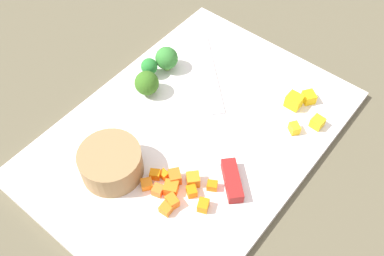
{
  "coord_description": "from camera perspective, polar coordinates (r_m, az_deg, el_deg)",
  "views": [
    {
      "loc": [
        -0.31,
        -0.25,
        0.56
      ],
      "look_at": [
        0.0,
        0.0,
        0.02
      ],
      "focal_mm": 41.23,
      "sensor_mm": 36.0,
      "label": 1
    }
  ],
  "objects": [
    {
      "name": "carrot_dice_0",
      "position": [
        0.62,
        -5.87,
        -7.22
      ],
      "size": [
        0.02,
        0.02,
        0.01
      ],
      "primitive_type": "cube",
      "rotation": [
        0.0,
        0.0,
        0.91
      ],
      "color": "orange",
      "rests_on": "cutting_board"
    },
    {
      "name": "cutting_board",
      "position": [
        0.68,
        0.0,
        -0.81
      ],
      "size": [
        0.49,
        0.35,
        0.01
      ],
      "primitive_type": "cube",
      "color": "white",
      "rests_on": "ground_plane"
    },
    {
      "name": "prep_bowl",
      "position": [
        0.63,
        -10.44,
        -4.45
      ],
      "size": [
        0.09,
        0.09,
        0.04
      ],
      "primitive_type": "cylinder",
      "color": "olive",
      "rests_on": "cutting_board"
    },
    {
      "name": "ground_plane",
      "position": [
        0.68,
        0.0,
        -1.1
      ],
      "size": [
        4.0,
        4.0,
        0.0
      ],
      "primitive_type": "plane",
      "color": "brown"
    },
    {
      "name": "carrot_dice_10",
      "position": [
        0.61,
        -0.04,
        -8.19
      ],
      "size": [
        0.02,
        0.02,
        0.01
      ],
      "primitive_type": "cube",
      "rotation": [
        0.0,
        0.0,
        2.52
      ],
      "color": "orange",
      "rests_on": "cutting_board"
    },
    {
      "name": "carrot_dice_11",
      "position": [
        0.63,
        -3.66,
        -6.02
      ],
      "size": [
        0.01,
        0.01,
        0.01
      ],
      "primitive_type": "cube",
      "rotation": [
        0.0,
        0.0,
        3.08
      ],
      "color": "orange",
      "rests_on": "cutting_board"
    },
    {
      "name": "broccoli_floret_0",
      "position": [
        0.71,
        -5.88,
        5.78
      ],
      "size": [
        0.04,
        0.04,
        0.04
      ],
      "color": "#8DBE68",
      "rests_on": "cutting_board"
    },
    {
      "name": "carrot_dice_8",
      "position": [
        0.61,
        -2.73,
        -7.75
      ],
      "size": [
        0.03,
        0.03,
        0.02
      ],
      "primitive_type": "cube",
      "rotation": [
        0.0,
        0.0,
        2.04
      ],
      "color": "orange",
      "rests_on": "cutting_board"
    },
    {
      "name": "carrot_dice_3",
      "position": [
        0.62,
        2.62,
        -7.45
      ],
      "size": [
        0.02,
        0.02,
        0.01
      ],
      "primitive_type": "cube",
      "rotation": [
        0.0,
        0.0,
        0.52
      ],
      "color": "orange",
      "rests_on": "cutting_board"
    },
    {
      "name": "carrot_dice_1",
      "position": [
        0.63,
        -4.81,
        -6.02
      ],
      "size": [
        0.02,
        0.02,
        0.01
      ],
      "primitive_type": "cube",
      "rotation": [
        0.0,
        0.0,
        0.55
      ],
      "color": "orange",
      "rests_on": "cutting_board"
    },
    {
      "name": "carrot_dice_5",
      "position": [
        0.62,
        0.14,
        -6.68
      ],
      "size": [
        0.03,
        0.03,
        0.02
      ],
      "primitive_type": "cube",
      "rotation": [
        0.0,
        0.0,
        2.38
      ],
      "color": "orange",
      "rests_on": "cutting_board"
    },
    {
      "name": "broccoli_floret_2",
      "position": [
        0.75,
        -3.31,
        8.98
      ],
      "size": [
        0.04,
        0.04,
        0.04
      ],
      "color": "#84B859",
      "rests_on": "cutting_board"
    },
    {
      "name": "carrot_dice_6",
      "position": [
        0.6,
        1.46,
        -9.97
      ],
      "size": [
        0.02,
        0.02,
        0.01
      ],
      "primitive_type": "cube",
      "rotation": [
        0.0,
        0.0,
        0.41
      ],
      "color": "orange",
      "rests_on": "cutting_board"
    },
    {
      "name": "carrot_dice_4",
      "position": [
        0.62,
        -2.23,
        -6.34
      ],
      "size": [
        0.02,
        0.02,
        0.02
      ],
      "primitive_type": "cube",
      "rotation": [
        0.0,
        0.0,
        0.91
      ],
      "color": "orange",
      "rests_on": "cutting_board"
    },
    {
      "name": "pepper_dice_3",
      "position": [
        0.73,
        14.87,
        3.87
      ],
      "size": [
        0.03,
        0.03,
        0.02
      ],
      "primitive_type": "cube",
      "rotation": [
        0.0,
        0.0,
        0.96
      ],
      "color": "yellow",
      "rests_on": "cutting_board"
    },
    {
      "name": "pepper_dice_0",
      "position": [
        0.7,
        15.91,
        0.7
      ],
      "size": [
        0.02,
        0.02,
        0.02
      ],
      "primitive_type": "cube",
      "rotation": [
        0.0,
        0.0,
        3.08
      ],
      "color": "yellow",
      "rests_on": "cutting_board"
    },
    {
      "name": "broccoli_floret_1",
      "position": [
        0.74,
        -5.55,
        7.9
      ],
      "size": [
        0.03,
        0.03,
        0.03
      ],
      "color": "#86AD5A",
      "rests_on": "cutting_board"
    },
    {
      "name": "carrot_dice_2",
      "position": [
        0.61,
        -4.43,
        -8.04
      ],
      "size": [
        0.02,
        0.02,
        0.01
      ],
      "primitive_type": "cube",
      "rotation": [
        0.0,
        0.0,
        0.31
      ],
      "color": "orange",
      "rests_on": "cutting_board"
    },
    {
      "name": "carrot_dice_7",
      "position": [
        0.6,
        -3.4,
        -10.42
      ],
      "size": [
        0.01,
        0.02,
        0.01
      ],
      "primitive_type": "cube",
      "rotation": [
        0.0,
        0.0,
        0.06
      ],
      "color": "orange",
      "rests_on": "cutting_board"
    },
    {
      "name": "carrot_dice_9",
      "position": [
        0.6,
        -2.59,
        -9.45
      ],
      "size": [
        0.02,
        0.02,
        0.02
      ],
      "primitive_type": "cube",
      "rotation": [
        0.0,
        0.0,
        2.86
      ],
      "color": "orange",
      "rests_on": "cutting_board"
    },
    {
      "name": "pepper_dice_1",
      "position": [
        0.72,
        13.05,
        3.42
      ],
      "size": [
        0.02,
        0.02,
        0.02
      ],
      "primitive_type": "cube",
      "rotation": [
        0.0,
        0.0,
        1.59
      ],
      "color": "yellow",
      "rests_on": "cutting_board"
    },
    {
      "name": "chef_knife",
      "position": [
        0.67,
        3.73,
        -0.36
      ],
      "size": [
        0.25,
        0.27,
        0.02
      ],
      "rotation": [
        0.0,
        0.0,
        0.82
      ],
      "color": "silver",
      "rests_on": "cutting_board"
    },
    {
      "name": "pepper_dice_2",
      "position": [
        0.69,
        13.1,
        -0.03
      ],
      "size": [
        0.02,
        0.02,
        0.02
      ],
      "primitive_type": "cube",
      "rotation": [
        0.0,
        0.0,
        0.95
      ],
      "color": "yellow",
      "rests_on": "cutting_board"
    }
  ]
}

